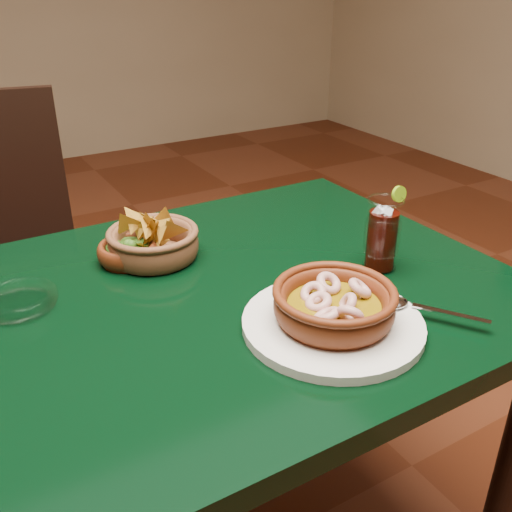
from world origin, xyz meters
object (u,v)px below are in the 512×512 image
shrimp_plate (334,310)px  dining_table (183,348)px  cola_drink (382,235)px  chip_basket (153,243)px

shrimp_plate → dining_table: bearing=131.7°
shrimp_plate → cola_drink: cola_drink is taller
shrimp_plate → cola_drink: 0.24m
shrimp_plate → chip_basket: bearing=112.0°
dining_table → shrimp_plate: size_ratio=3.42×
shrimp_plate → cola_drink: bearing=30.7°
dining_table → shrimp_plate: (0.18, -0.20, 0.13)m
cola_drink → shrimp_plate: bearing=-149.3°
dining_table → shrimp_plate: bearing=-48.3°
dining_table → cola_drink: (0.38, -0.08, 0.17)m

